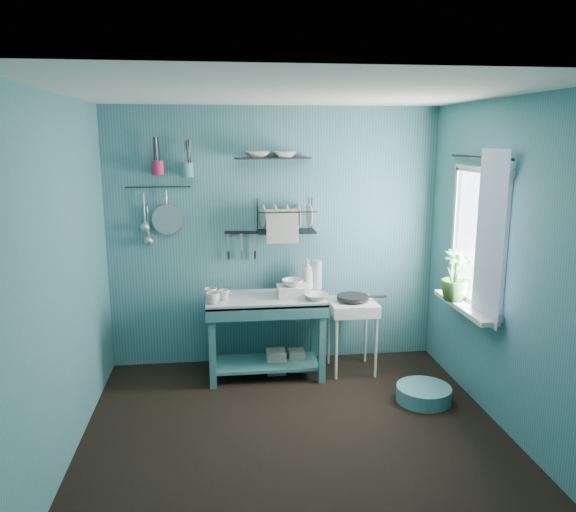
{
  "coord_description": "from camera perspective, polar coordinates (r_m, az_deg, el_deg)",
  "views": [
    {
      "loc": [
        -0.53,
        -3.86,
        2.2
      ],
      "look_at": [
        0.05,
        0.85,
        1.2
      ],
      "focal_mm": 35.0,
      "sensor_mm": 36.0,
      "label": 1
    }
  ],
  "objects": [
    {
      "name": "hook_rail",
      "position": [
        5.38,
        -13.06,
        6.85
      ],
      "size": [
        0.6,
        0.01,
        0.01
      ],
      "primitive_type": "cylinder",
      "rotation": [
        0.0,
        1.57,
        0.0
      ],
      "color": "black",
      "rests_on": "wall_back"
    },
    {
      "name": "window_glass",
      "position": [
        4.87,
        18.84,
        1.79
      ],
      "size": [
        0.0,
        1.1,
        1.1
      ],
      "primitive_type": "plane",
      "rotation": [
        1.57,
        0.0,
        1.57
      ],
      "color": "white",
      "rests_on": "wall_right"
    },
    {
      "name": "counter_bowl",
      "position": [
        5.08,
        2.91,
        -4.15
      ],
      "size": [
        0.22,
        0.22,
        0.05
      ],
      "primitive_type": "imported",
      "color": "silver",
      "rests_on": "work_counter"
    },
    {
      "name": "frying_pan",
      "position": [
        5.33,
        6.58,
        -4.19
      ],
      "size": [
        0.3,
        0.3,
        0.03
      ],
      "primitive_type": "cylinder",
      "color": "black",
      "rests_on": "hotplate_stand"
    },
    {
      "name": "mug_right",
      "position": [
        5.15,
        -7.87,
        -3.78
      ],
      "size": [
        0.17,
        0.17,
        0.1
      ],
      "primitive_type": "imported",
      "rotation": [
        0.0,
        0.0,
        1.05
      ],
      "color": "silver",
      "rests_on": "work_counter"
    },
    {
      "name": "utensil_cup_teal",
      "position": [
        5.3,
        -10.19,
        8.61
      ],
      "size": [
        0.11,
        0.11,
        0.13
      ],
      "primitive_type": "cylinder",
      "color": "teal",
      "rests_on": "wall_back"
    },
    {
      "name": "shelf_bowl_right",
      "position": [
        5.3,
        -0.32,
        10.62
      ],
      "size": [
        0.24,
        0.24,
        0.06
      ],
      "primitive_type": "imported",
      "rotation": [
        0.0,
        0.0,
        -0.06
      ],
      "color": "silver",
      "rests_on": "upper_shelf"
    },
    {
      "name": "floor_basin",
      "position": [
        5.06,
        13.61,
        -13.45
      ],
      "size": [
        0.46,
        0.46,
        0.13
      ],
      "primitive_type": "cylinder",
      "color": "teal",
      "rests_on": "floor"
    },
    {
      "name": "mug_mid",
      "position": [
        5.09,
        -6.53,
        -3.95
      ],
      "size": [
        0.14,
        0.14,
        0.09
      ],
      "primitive_type": "imported",
      "rotation": [
        0.0,
        0.0,
        0.52
      ],
      "color": "silver",
      "rests_on": "work_counter"
    },
    {
      "name": "wall_left",
      "position": [
        4.12,
        -21.87,
        -2.33
      ],
      "size": [
        0.0,
        3.0,
        3.0
      ],
      "primitive_type": "plane",
      "rotation": [
        1.57,
        0.0,
        1.57
      ],
      "color": "#376B71",
      "rests_on": "ground"
    },
    {
      "name": "tub_bowl",
      "position": [
        5.15,
        0.48,
        -2.72
      ],
      "size": [
        0.2,
        0.19,
        0.06
      ],
      "primitive_type": "imported",
      "color": "silver",
      "rests_on": "wash_tub"
    },
    {
      "name": "potted_plant",
      "position": [
        5.01,
        16.62,
        -1.89
      ],
      "size": [
        0.32,
        0.32,
        0.44
      ],
      "primitive_type": "imported",
      "rotation": [
        0.0,
        0.0,
        0.36
      ],
      "color": "#306026",
      "rests_on": "windowsill"
    },
    {
      "name": "wall_front",
      "position": [
        2.6,
        5.33,
        -9.61
      ],
      "size": [
        3.2,
        0.0,
        3.2
      ],
      "primitive_type": "plane",
      "rotation": [
        -1.57,
        0.0,
        0.0
      ],
      "color": "#376B71",
      "rests_on": "ground"
    },
    {
      "name": "wall_right",
      "position": [
        4.51,
        21.34,
        -1.09
      ],
      "size": [
        0.0,
        3.0,
        3.0
      ],
      "primitive_type": "plane",
      "rotation": [
        1.57,
        0.0,
        -1.57
      ],
      "color": "#376B71",
      "rests_on": "ground"
    },
    {
      "name": "floor",
      "position": [
        4.48,
        0.73,
        -17.54
      ],
      "size": [
        3.2,
        3.2,
        0.0
      ],
      "primitive_type": "plane",
      "color": "black",
      "rests_on": "ground"
    },
    {
      "name": "ladle_inner",
      "position": [
        5.42,
        -14.04,
        3.33
      ],
      "size": [
        0.01,
        0.01,
        0.3
      ],
      "primitive_type": "cylinder",
      "color": "#B0B4B9",
      "rests_on": "wall_back"
    },
    {
      "name": "shelf_bowl_left",
      "position": [
        5.28,
        -3.05,
        10.0
      ],
      "size": [
        0.25,
        0.25,
        0.06
      ],
      "primitive_type": "imported",
      "rotation": [
        0.0,
        0.0,
        -0.13
      ],
      "color": "silver",
      "rests_on": "upper_shelf"
    },
    {
      "name": "soap_bottle",
      "position": [
        5.38,
        1.97,
        -1.88
      ],
      "size": [
        0.11,
        0.12,
        0.3
      ],
      "primitive_type": "imported",
      "color": "beige",
      "rests_on": "work_counter"
    },
    {
      "name": "water_bottle",
      "position": [
        5.42,
        2.98,
        -1.89
      ],
      "size": [
        0.09,
        0.09,
        0.28
      ],
      "primitive_type": "cylinder",
      "color": "#AEBCC2",
      "rests_on": "work_counter"
    },
    {
      "name": "work_counter",
      "position": [
        5.3,
        -2.27,
        -8.16
      ],
      "size": [
        1.14,
        0.66,
        0.77
      ],
      "primitive_type": "cube",
      "rotation": [
        0.0,
        0.0,
        0.11
      ],
      "color": "#346F6D",
      "rests_on": "floor"
    },
    {
      "name": "dish_rack",
      "position": [
        5.32,
        -0.18,
        4.1
      ],
      "size": [
        0.55,
        0.24,
        0.32
      ],
      "primitive_type": "cube",
      "rotation": [
        0.0,
        0.0,
        -0.01
      ],
      "color": "black",
      "rests_on": "wall_back"
    },
    {
      "name": "curtain_rod",
      "position": [
        4.79,
        18.88,
        9.47
      ],
      "size": [
        0.02,
        1.05,
        0.02
      ],
      "primitive_type": "cylinder",
      "rotation": [
        1.57,
        0.0,
        0.0
      ],
      "color": "black",
      "rests_on": "wall_right"
    },
    {
      "name": "utensil_cup_magenta",
      "position": [
        5.32,
        -13.09,
        8.73
      ],
      "size": [
        0.11,
        0.11,
        0.13
      ],
      "primitive_type": "cylinder",
      "color": "#AD204A",
      "rests_on": "wall_back"
    },
    {
      "name": "knife_strip",
      "position": [
        5.41,
        -4.77,
        2.4
      ],
      "size": [
        0.32,
        0.07,
        0.03
      ],
      "primitive_type": "cube",
      "rotation": [
        0.0,
        0.0,
        -0.14
      ],
      "color": "black",
      "rests_on": "wall_back"
    },
    {
      "name": "wall_back",
      "position": [
        5.47,
        -1.36,
        1.9
      ],
      "size": [
        3.2,
        0.0,
        3.2
      ],
      "primitive_type": "plane",
      "rotation": [
        1.57,
        0.0,
        0.0
      ],
      "color": "#376B71",
      "rests_on": "ground"
    },
    {
      "name": "mug_left",
      "position": [
        4.99,
        -7.67,
        -4.27
      ],
      "size": [
        0.12,
        0.12,
        0.1
      ],
      "primitive_type": "imported",
      "color": "silver",
      "rests_on": "work_counter"
    },
    {
      "name": "wash_tub",
      "position": [
        5.17,
        0.48,
        -3.58
      ],
      "size": [
        0.28,
        0.22,
        0.1
      ],
      "primitive_type": "cube",
      "color": "beige",
      "rests_on": "work_counter"
    },
    {
      "name": "colander",
      "position": [
        5.39,
        -12.18,
        3.64
      ],
      "size": [
        0.28,
        0.03,
        0.28
      ],
      "primitive_type": "cylinder",
      "rotation": [
        1.54,
        0.0,
        0.0
      ],
      "color": "#B0B4B9",
      "rests_on": "wall_back"
    },
    {
      "name": "windowsill",
      "position": [
        4.97,
        17.5,
        -4.93
      ],
      "size": [
        0.16,
        0.95,
        0.04
      ],
      "primitive_type": "cube",
      "color": "silver",
      "rests_on": "wall_right"
    },
    {
      "name": "upper_shelf",
      "position": [
        5.29,
        -1.56,
        9.9
      ],
      "size": [
        0.72,
        0.27,
        0.01
      ],
      "primitive_type": "cube",
      "rotation": [
        0.0,
        0.0,
        0.13
      ],
      "color": "black",
      "rests_on": "wall_back"
    },
    {
      "name": "storage_tin_large",
      "position": [
        5.45,
        -1.22,
        -10.66
      ],
      "size": [
        0.18,
        0.18,
        0.22
      ],
      "primitive_type": "cube",
      "color": "gray",
      "rests_on": "floor"
    },
    {
      "name": "ladle_outer",
      "position": [
        5.41,
        -14.4,
        4.67
      ],
      "size": [
        0.01,
        0.01,
        0.3
      ],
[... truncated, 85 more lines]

